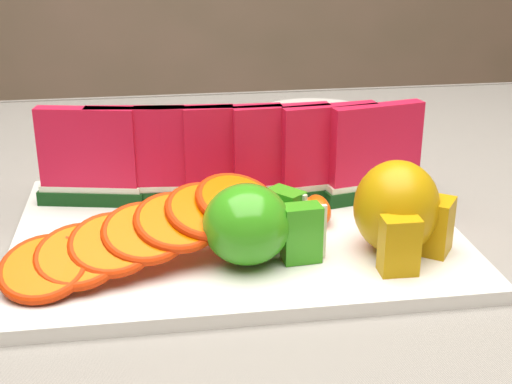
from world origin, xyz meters
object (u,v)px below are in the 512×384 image
platter (236,233)px  side_plate (316,117)px  apple_cluster (255,224)px  pear_cluster (399,210)px

platter → side_plate: bearing=66.6°
side_plate → apple_cluster: bearing=-109.3°
pear_cluster → apple_cluster: bearing=178.8°
pear_cluster → side_plate: bearing=85.7°
platter → side_plate: platter is taller
apple_cluster → pear_cluster: (0.12, -0.00, 0.01)m
platter → side_plate: 0.41m
pear_cluster → platter: bearing=151.5°
platter → apple_cluster: 0.08m
apple_cluster → side_plate: (0.16, 0.44, -0.04)m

